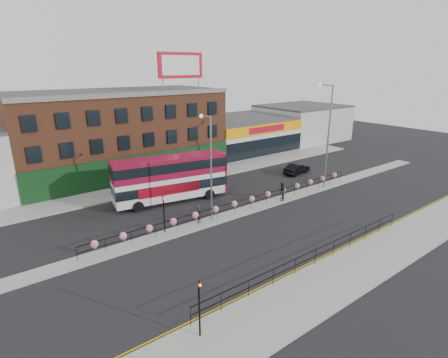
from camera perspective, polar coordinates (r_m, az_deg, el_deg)
ground at (r=33.11m, az=3.13°, el=-5.41°), size 120.00×120.00×0.00m
south_pavement at (r=26.10m, az=20.73°, el=-13.32°), size 60.00×4.00×0.15m
north_pavement at (r=42.37m, az=-7.31°, el=-0.11°), size 60.00×4.00×0.15m
median at (r=33.08m, az=3.13°, el=-5.29°), size 60.00×1.60×0.15m
yellow_line_inner at (r=27.20m, az=16.61°, el=-11.68°), size 60.00×0.10×0.01m
yellow_line_outer at (r=27.11m, az=16.91°, el=-11.82°), size 60.00×0.10×0.01m
brick_building at (r=46.60m, az=-16.81°, el=7.33°), size 25.00×12.21×10.30m
supermarket at (r=56.90m, az=2.72°, el=7.35°), size 15.00×12.25×5.30m
warehouse_east at (r=67.12m, az=12.57°, el=9.00°), size 14.50×12.00×6.30m
billboard at (r=44.15m, az=-7.09°, el=17.92°), size 6.00×0.29×4.40m
median_railing at (r=32.71m, az=3.16°, el=-3.72°), size 30.04×0.56×1.23m
south_railing at (r=25.11m, az=14.73°, el=-11.65°), size 20.04×0.05×1.12m
double_decker_bus at (r=35.24m, az=-8.68°, el=0.79°), size 11.69×4.57×4.61m
car at (r=45.41m, az=11.81°, el=1.65°), size 2.47×4.39×1.32m
pedestrian_a at (r=30.46m, az=-4.10°, el=-5.67°), size 0.65×0.50×1.56m
pedestrian_b at (r=35.61m, az=9.41°, el=-2.02°), size 1.62×1.62×1.89m
lamp_column_west at (r=29.49m, az=-2.39°, el=3.13°), size 0.33×1.61×9.15m
lamp_column_east at (r=39.56m, az=16.46°, el=8.03°), size 0.40×1.97×11.20m
traffic_light_south at (r=17.91m, az=-4.09°, el=-18.59°), size 0.15×0.28×3.65m
traffic_light_median at (r=28.39m, az=-9.85°, el=-4.35°), size 0.15×0.28×3.65m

